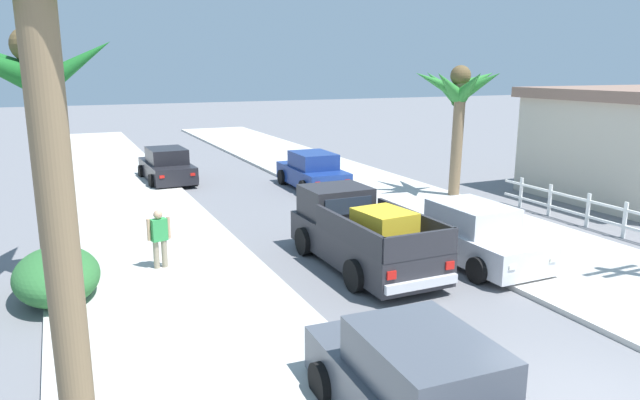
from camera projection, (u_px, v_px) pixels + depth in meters
sidewalk_left at (140, 237)px, 17.26m from camera, size 5.10×60.00×0.12m
sidewalk_right at (415, 205)px, 21.19m from camera, size 5.10×60.00×0.12m
curb_left at (179, 233)px, 17.73m from camera, size 0.16×60.00×0.10m
curb_right at (388, 209)px, 20.73m from camera, size 0.16×60.00×0.10m
pickup_truck at (361, 234)px, 14.80m from camera, size 2.24×5.22×1.80m
car_left_near at (312, 172)px, 24.33m from camera, size 2.11×4.30×1.54m
car_right_near at (421, 392)px, 7.81m from camera, size 2.16×4.32×1.54m
car_left_mid at (167, 166)px, 25.63m from camera, size 2.12×4.30×1.54m
car_right_mid at (472, 235)px, 15.11m from camera, size 2.05×4.27×1.54m
palm_tree_left_fore at (457, 92)px, 21.88m from camera, size 3.26×3.82×5.08m
palm_tree_right_fore at (29, 85)px, 12.78m from camera, size 3.88×3.12×5.87m
picket_fence at (628, 220)px, 17.16m from camera, size 0.06×10.39×1.10m
hedge_bush at (57, 275)px, 12.66m from camera, size 1.80×2.80×1.10m
pedestrian at (159, 237)px, 14.26m from camera, size 0.57×0.30×1.59m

